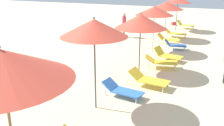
{
  "coord_description": "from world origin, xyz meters",
  "views": [
    {
      "loc": [
        2.84,
        1.06,
        3.87
      ],
      "look_at": [
        -0.29,
        7.95,
        1.36
      ],
      "focal_mm": 40.1,
      "sensor_mm": 36.0,
      "label": 1
    }
  ],
  "objects_px": {
    "lounger_third_shoreside": "(122,90)",
    "cooler_box": "(174,23)",
    "umbrella_sixth": "(167,6)",
    "lounger_sixth_shoreside": "(175,33)",
    "lounger_fifth_shoreside": "(175,45)",
    "umbrella_third": "(94,28)",
    "umbrella_fourth": "(141,21)",
    "lounger_farthest_shoreside": "(185,25)",
    "umbrella_farthest": "(178,0)",
    "lounger_fourth_shoreside": "(161,61)",
    "umbrella_second": "(1,65)",
    "lounger_sixth_inland": "(168,39)",
    "lounger_fifth_inland": "(167,55)",
    "person_walking_mid": "(124,23)",
    "lounger_fourth_inland": "(148,79)",
    "umbrella_fifth": "(154,11)"
  },
  "relations": [
    {
      "from": "lounger_third_shoreside",
      "to": "cooler_box",
      "type": "xyz_separation_m",
      "value": [
        -1.33,
        15.66,
        -0.07
      ]
    },
    {
      "from": "umbrella_farthest",
      "to": "umbrella_fourth",
      "type": "bearing_deg",
      "value": -87.8
    },
    {
      "from": "lounger_fifth_inland",
      "to": "person_walking_mid",
      "type": "relative_size",
      "value": 0.88
    },
    {
      "from": "umbrella_fourth",
      "to": "lounger_fifth_shoreside",
      "type": "height_order",
      "value": "umbrella_fourth"
    },
    {
      "from": "umbrella_third",
      "to": "lounger_sixth_shoreside",
      "type": "xyz_separation_m",
      "value": [
        0.22,
        11.6,
        -2.26
      ]
    },
    {
      "from": "lounger_fifth_shoreside",
      "to": "cooler_box",
      "type": "bearing_deg",
      "value": 90.65
    },
    {
      "from": "umbrella_third",
      "to": "lounger_sixth_shoreside",
      "type": "distance_m",
      "value": 11.82
    },
    {
      "from": "umbrella_fourth",
      "to": "cooler_box",
      "type": "distance_m",
      "value": 13.36
    },
    {
      "from": "lounger_fourth_inland",
      "to": "person_walking_mid",
      "type": "distance_m",
      "value": 8.84
    },
    {
      "from": "umbrella_second",
      "to": "lounger_fifth_shoreside",
      "type": "bearing_deg",
      "value": 86.96
    },
    {
      "from": "lounger_fourth_inland",
      "to": "umbrella_farthest",
      "type": "distance_m",
      "value": 12.02
    },
    {
      "from": "umbrella_third",
      "to": "umbrella_fourth",
      "type": "relative_size",
      "value": 1.1
    },
    {
      "from": "lounger_sixth_inland",
      "to": "umbrella_farthest",
      "type": "relative_size",
      "value": 0.52
    },
    {
      "from": "umbrella_fourth",
      "to": "cooler_box",
      "type": "xyz_separation_m",
      "value": [
        -1.1,
        13.15,
        -2.09
      ]
    },
    {
      "from": "lounger_fourth_inland",
      "to": "lounger_fifth_inland",
      "type": "relative_size",
      "value": 1.06
    },
    {
      "from": "lounger_fifth_inland",
      "to": "lounger_sixth_shoreside",
      "type": "distance_m",
      "value": 5.76
    },
    {
      "from": "lounger_fifth_shoreside",
      "to": "person_walking_mid",
      "type": "relative_size",
      "value": 0.79
    },
    {
      "from": "umbrella_sixth",
      "to": "cooler_box",
      "type": "distance_m",
      "value": 6.53
    },
    {
      "from": "lounger_third_shoreside",
      "to": "person_walking_mid",
      "type": "height_order",
      "value": "person_walking_mid"
    },
    {
      "from": "umbrella_second",
      "to": "umbrella_third",
      "type": "distance_m",
      "value": 3.6
    },
    {
      "from": "umbrella_fourth",
      "to": "lounger_farthest_shoreside",
      "type": "height_order",
      "value": "umbrella_fourth"
    },
    {
      "from": "lounger_fourth_shoreside",
      "to": "lounger_sixth_shoreside",
      "type": "distance_m",
      "value": 7.03
    },
    {
      "from": "umbrella_second",
      "to": "umbrella_third",
      "type": "xyz_separation_m",
      "value": [
        -0.27,
        3.59,
        -0.02
      ]
    },
    {
      "from": "umbrella_fourth",
      "to": "umbrella_farthest",
      "type": "xyz_separation_m",
      "value": [
        -0.4,
        10.5,
        0.16
      ]
    },
    {
      "from": "lounger_third_shoreside",
      "to": "cooler_box",
      "type": "relative_size",
      "value": 2.9
    },
    {
      "from": "lounger_sixth_inland",
      "to": "cooler_box",
      "type": "height_order",
      "value": "lounger_sixth_inland"
    },
    {
      "from": "umbrella_fourth",
      "to": "lounger_fifth_inland",
      "type": "distance_m",
      "value": 3.1
    },
    {
      "from": "umbrella_sixth",
      "to": "umbrella_farthest",
      "type": "bearing_deg",
      "value": 88.53
    },
    {
      "from": "lounger_fifth_shoreside",
      "to": "lounger_fifth_inland",
      "type": "distance_m",
      "value": 2.28
    },
    {
      "from": "umbrella_sixth",
      "to": "lounger_sixth_inland",
      "type": "relative_size",
      "value": 1.86
    },
    {
      "from": "lounger_fourth_shoreside",
      "to": "umbrella_fifth",
      "type": "height_order",
      "value": "umbrella_fifth"
    },
    {
      "from": "umbrella_third",
      "to": "lounger_farthest_shoreside",
      "type": "height_order",
      "value": "umbrella_third"
    },
    {
      "from": "umbrella_fourth",
      "to": "lounger_fifth_shoreside",
      "type": "distance_m",
      "value": 5.02
    },
    {
      "from": "umbrella_fourth",
      "to": "umbrella_third",
      "type": "bearing_deg",
      "value": -93.63
    },
    {
      "from": "lounger_fourth_shoreside",
      "to": "lounger_fourth_inland",
      "type": "height_order",
      "value": "lounger_fourth_inland"
    },
    {
      "from": "lounger_fourth_inland",
      "to": "umbrella_sixth",
      "type": "bearing_deg",
      "value": 104.89
    },
    {
      "from": "lounger_fourth_inland",
      "to": "cooler_box",
      "type": "relative_size",
      "value": 3.06
    },
    {
      "from": "lounger_sixth_shoreside",
      "to": "cooler_box",
      "type": "xyz_separation_m",
      "value": [
        -1.09,
        5.16,
        -0.13
      ]
    },
    {
      "from": "umbrella_third",
      "to": "lounger_fourth_inland",
      "type": "bearing_deg",
      "value": 66.27
    },
    {
      "from": "lounger_farthest_shoreside",
      "to": "umbrella_third",
      "type": "bearing_deg",
      "value": -86.86
    },
    {
      "from": "lounger_fourth_shoreside",
      "to": "umbrella_farthest",
      "type": "height_order",
      "value": "umbrella_farthest"
    },
    {
      "from": "umbrella_sixth",
      "to": "umbrella_third",
      "type": "bearing_deg",
      "value": -88.57
    },
    {
      "from": "lounger_farthest_shoreside",
      "to": "person_walking_mid",
      "type": "distance_m",
      "value": 6.25
    },
    {
      "from": "lounger_farthest_shoreside",
      "to": "cooler_box",
      "type": "xyz_separation_m",
      "value": [
        -1.24,
        1.48,
        -0.17
      ]
    },
    {
      "from": "lounger_fourth_inland",
      "to": "lounger_sixth_inland",
      "type": "xyz_separation_m",
      "value": [
        -0.82,
        7.1,
        0.02
      ]
    },
    {
      "from": "umbrella_fifth",
      "to": "lounger_sixth_shoreside",
      "type": "distance_m",
      "value": 4.95
    },
    {
      "from": "umbrella_sixth",
      "to": "lounger_sixth_shoreside",
      "type": "xyz_separation_m",
      "value": [
        0.48,
        0.99,
        -1.98
      ]
    },
    {
      "from": "umbrella_fourth",
      "to": "lounger_fourth_inland",
      "type": "relative_size",
      "value": 1.66
    },
    {
      "from": "umbrella_sixth",
      "to": "lounger_sixth_inland",
      "type": "bearing_deg",
      "value": -68.11
    },
    {
      "from": "lounger_fourth_shoreside",
      "to": "umbrella_third",
      "type": "bearing_deg",
      "value": -115.45
    }
  ]
}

